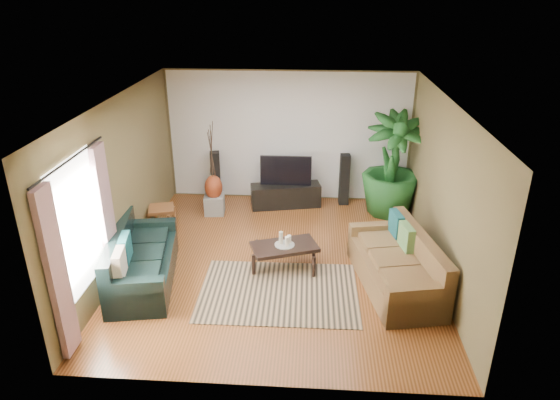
# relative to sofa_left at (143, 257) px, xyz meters

# --- Properties ---
(floor) EXTENTS (5.50, 5.50, 0.00)m
(floor) POSITION_rel_sofa_left_xyz_m (2.04, 0.68, -0.42)
(floor) COLOR brown
(floor) RESTS_ON ground
(ceiling) EXTENTS (5.50, 5.50, 0.00)m
(ceiling) POSITION_rel_sofa_left_xyz_m (2.04, 0.68, 2.28)
(ceiling) COLOR white
(ceiling) RESTS_ON ground
(wall_back) EXTENTS (5.00, 0.00, 5.00)m
(wall_back) POSITION_rel_sofa_left_xyz_m (2.04, 3.43, 0.93)
(wall_back) COLOR brown
(wall_back) RESTS_ON ground
(wall_front) EXTENTS (5.00, 0.00, 5.00)m
(wall_front) POSITION_rel_sofa_left_xyz_m (2.04, -2.07, 0.93)
(wall_front) COLOR brown
(wall_front) RESTS_ON ground
(wall_left) EXTENTS (0.00, 5.50, 5.50)m
(wall_left) POSITION_rel_sofa_left_xyz_m (-0.46, 0.68, 0.92)
(wall_left) COLOR brown
(wall_left) RESTS_ON ground
(wall_right) EXTENTS (0.00, 5.50, 5.50)m
(wall_right) POSITION_rel_sofa_left_xyz_m (4.54, 0.68, 0.92)
(wall_right) COLOR brown
(wall_right) RESTS_ON ground
(backwall_panel) EXTENTS (4.90, 0.00, 4.90)m
(backwall_panel) POSITION_rel_sofa_left_xyz_m (2.04, 3.42, 0.93)
(backwall_panel) COLOR white
(backwall_panel) RESTS_ON ground
(window_pane) EXTENTS (0.00, 1.80, 1.80)m
(window_pane) POSITION_rel_sofa_left_xyz_m (-0.44, -0.92, 0.97)
(window_pane) COLOR white
(window_pane) RESTS_ON ground
(curtain_near) EXTENTS (0.08, 0.35, 2.20)m
(curtain_near) POSITION_rel_sofa_left_xyz_m (-0.39, -1.67, 0.72)
(curtain_near) COLOR gray
(curtain_near) RESTS_ON ground
(curtain_far) EXTENTS (0.08, 0.35, 2.20)m
(curtain_far) POSITION_rel_sofa_left_xyz_m (-0.39, -0.17, 0.72)
(curtain_far) COLOR gray
(curtain_far) RESTS_ON ground
(curtain_rod) EXTENTS (0.03, 1.90, 0.03)m
(curtain_rod) POSITION_rel_sofa_left_xyz_m (-0.39, -0.92, 1.87)
(curtain_rod) COLOR black
(curtain_rod) RESTS_ON ground
(sofa_left) EXTENTS (1.19, 2.12, 0.85)m
(sofa_left) POSITION_rel_sofa_left_xyz_m (0.00, 0.00, 0.00)
(sofa_left) COLOR black
(sofa_left) RESTS_ON floor
(sofa_right) EXTENTS (1.31, 2.19, 0.85)m
(sofa_right) POSITION_rel_sofa_left_xyz_m (3.83, 0.13, 0.00)
(sofa_right) COLOR brown
(sofa_right) RESTS_ON floor
(area_rug) EXTENTS (2.38, 1.70, 0.01)m
(area_rug) POSITION_rel_sofa_left_xyz_m (2.09, -0.16, -0.42)
(area_rug) COLOR tan
(area_rug) RESTS_ON floor
(coffee_table) EXTENTS (1.16, 0.88, 0.42)m
(coffee_table) POSITION_rel_sofa_left_xyz_m (2.14, 0.53, -0.22)
(coffee_table) COLOR black
(coffee_table) RESTS_ON floor
(candle_tray) EXTENTS (0.32, 0.32, 0.01)m
(candle_tray) POSITION_rel_sofa_left_xyz_m (2.14, 0.53, 0.00)
(candle_tray) COLOR gray
(candle_tray) RESTS_ON coffee_table
(candle_tall) EXTENTS (0.07, 0.07, 0.21)m
(candle_tall) POSITION_rel_sofa_left_xyz_m (2.08, 0.56, 0.11)
(candle_tall) COLOR beige
(candle_tall) RESTS_ON candle_tray
(candle_mid) EXTENTS (0.07, 0.07, 0.16)m
(candle_mid) POSITION_rel_sofa_left_xyz_m (2.18, 0.49, 0.09)
(candle_mid) COLOR beige
(candle_mid) RESTS_ON candle_tray
(candle_short) EXTENTS (0.07, 0.07, 0.13)m
(candle_short) POSITION_rel_sofa_left_xyz_m (2.21, 0.59, 0.07)
(candle_short) COLOR #F0DECA
(candle_short) RESTS_ON candle_tray
(tv_stand) EXTENTS (1.47, 0.70, 0.47)m
(tv_stand) POSITION_rel_sofa_left_xyz_m (2.01, 2.97, -0.19)
(tv_stand) COLOR black
(tv_stand) RESTS_ON floor
(television) EXTENTS (1.03, 0.06, 0.61)m
(television) POSITION_rel_sofa_left_xyz_m (2.01, 2.99, 0.35)
(television) COLOR black
(television) RESTS_ON tv_stand
(speaker_left) EXTENTS (0.23, 0.25, 1.07)m
(speaker_left) POSITION_rel_sofa_left_xyz_m (0.53, 3.18, 0.11)
(speaker_left) COLOR black
(speaker_left) RESTS_ON floor
(speaker_right) EXTENTS (0.21, 0.23, 1.07)m
(speaker_right) POSITION_rel_sofa_left_xyz_m (3.21, 3.18, 0.11)
(speaker_right) COLOR black
(speaker_right) RESTS_ON floor
(potted_plant) EXTENTS (1.21, 1.21, 2.03)m
(potted_plant) POSITION_rel_sofa_left_xyz_m (4.09, 2.80, 0.59)
(potted_plant) COLOR #1B531F
(potted_plant) RESTS_ON floor
(plant_pot) EXTENTS (0.38, 0.38, 0.29)m
(plant_pot) POSITION_rel_sofa_left_xyz_m (4.09, 2.80, -0.28)
(plant_pot) COLOR black
(plant_pot) RESTS_ON floor
(pedestal) EXTENTS (0.42, 0.42, 0.38)m
(pedestal) POSITION_rel_sofa_left_xyz_m (0.61, 2.53, -0.23)
(pedestal) COLOR gray
(pedestal) RESTS_ON floor
(vase) EXTENTS (0.35, 0.35, 0.49)m
(vase) POSITION_rel_sofa_left_xyz_m (0.61, 2.53, 0.13)
(vase) COLOR maroon
(vase) RESTS_ON pedestal
(side_table) EXTENTS (0.55, 0.55, 0.47)m
(side_table) POSITION_rel_sofa_left_xyz_m (-0.21, 1.71, -0.19)
(side_table) COLOR brown
(side_table) RESTS_ON floor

